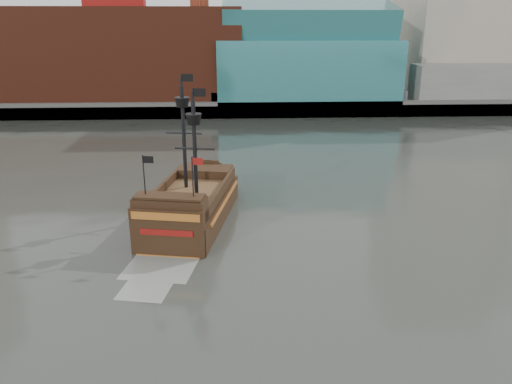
{
  "coord_description": "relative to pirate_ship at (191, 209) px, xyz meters",
  "views": [
    {
      "loc": [
        -2.9,
        -17.76,
        14.82
      ],
      "look_at": [
        -1.31,
        13.77,
        4.0
      ],
      "focal_mm": 35.0,
      "sensor_mm": 36.0,
      "label": 1
    }
  ],
  "objects": [
    {
      "name": "ground",
      "position": [
        6.11,
        -18.45,
        -1.08
      ],
      "size": [
        400.0,
        400.0,
        0.0
      ],
      "primitive_type": "plane",
      "color": "#2A2C27",
      "rests_on": "ground"
    },
    {
      "name": "promenade_far",
      "position": [
        6.11,
        73.55,
        -0.08
      ],
      "size": [
        220.0,
        60.0,
        2.0
      ],
      "primitive_type": "cube",
      "color": "slate",
      "rests_on": "ground"
    },
    {
      "name": "seawall",
      "position": [
        6.11,
        44.05,
        0.22
      ],
      "size": [
        220.0,
        1.0,
        2.6
      ],
      "primitive_type": "cube",
      "color": "#4C4C49",
      "rests_on": "ground"
    },
    {
      "name": "pirate_ship",
      "position": [
        0.0,
        0.0,
        0.0
      ],
      "size": [
        7.63,
        16.58,
        11.96
      ],
      "rotation": [
        0.0,
        0.0,
        -0.19
      ],
      "color": "black",
      "rests_on": "ground"
    }
  ]
}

